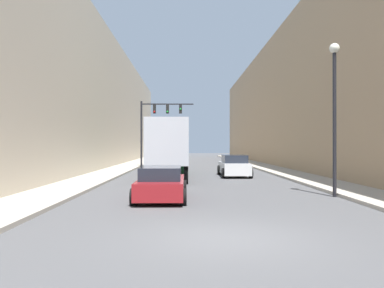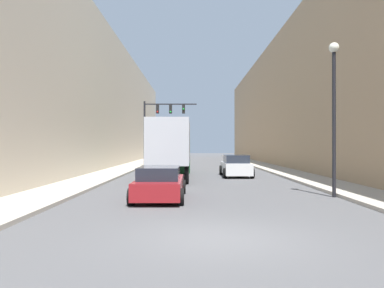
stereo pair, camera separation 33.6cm
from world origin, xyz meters
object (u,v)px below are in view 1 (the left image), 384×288
at_px(semi_truck, 171,147).
at_px(sedan_car, 161,183).
at_px(suv_car, 234,166).
at_px(street_lamp, 334,98).
at_px(traffic_signal_gantry, 155,121).

bearing_deg(semi_truck, sedan_car, -89.68).
relative_size(suv_car, street_lamp, 0.70).
bearing_deg(street_lamp, suv_car, 105.36).
xyz_separation_m(semi_truck, suv_car, (4.59, 0.62, -1.41)).
xyz_separation_m(sedan_car, traffic_signal_gantry, (-2.15, 22.68, 4.13)).
bearing_deg(semi_truck, traffic_signal_gantry, 99.98).
relative_size(semi_truck, sedan_car, 2.51).
relative_size(semi_truck, street_lamp, 1.74).
bearing_deg(sedan_car, traffic_signal_gantry, 95.41).
distance_m(semi_truck, traffic_signal_gantry, 12.33).
bearing_deg(semi_truck, street_lamp, -53.58).
bearing_deg(semi_truck, suv_car, 7.72).
distance_m(sedan_car, suv_car, 12.31).
height_order(traffic_signal_gantry, street_lamp, traffic_signal_gantry).
xyz_separation_m(traffic_signal_gantry, street_lamp, (9.68, -22.15, -0.47)).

